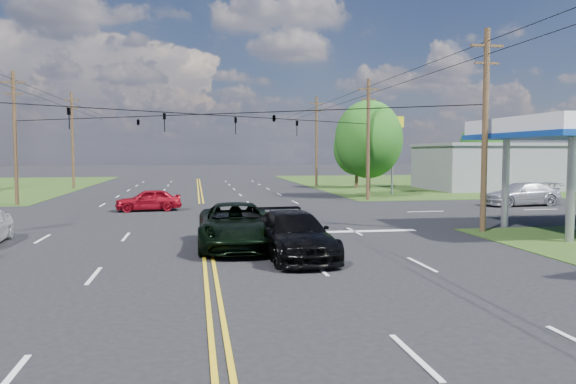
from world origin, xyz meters
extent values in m
plane|color=black|center=(0.00, 12.00, 0.00)|extent=(280.00, 280.00, 0.00)
cube|color=#293F14|center=(35.00, 44.00, 0.00)|extent=(46.00, 48.00, 0.03)
cube|color=silver|center=(5.00, 4.00, 0.00)|extent=(10.00, 0.50, 0.02)
cube|color=slate|center=(30.00, 32.00, 2.20)|extent=(14.00, 10.00, 4.40)
cylinder|color=#A5A5AA|center=(15.00, -0.50, 2.33)|extent=(0.36, 0.36, 4.65)
cylinder|color=#A5A5AA|center=(15.00, 4.50, 2.33)|extent=(0.36, 0.36, 4.65)
cylinder|color=#422E1C|center=(13.00, 3.00, 4.75)|extent=(0.28, 0.28, 9.50)
cube|color=#422E1C|center=(13.00, 3.00, 8.70)|extent=(1.60, 0.12, 0.12)
cube|color=#422E1C|center=(13.00, 3.00, 7.90)|extent=(1.20, 0.10, 0.10)
cylinder|color=#422E1C|center=(-13.00, 21.00, 4.75)|extent=(0.28, 0.28, 9.50)
cube|color=#422E1C|center=(-13.00, 21.00, 8.70)|extent=(1.60, 0.12, 0.12)
cube|color=#422E1C|center=(-13.00, 21.00, 7.90)|extent=(1.20, 0.10, 0.10)
cylinder|color=#422E1C|center=(13.00, 21.00, 4.75)|extent=(0.28, 0.28, 9.50)
cube|color=#422E1C|center=(13.00, 21.00, 8.70)|extent=(1.60, 0.12, 0.12)
cube|color=#422E1C|center=(13.00, 21.00, 7.90)|extent=(1.20, 0.10, 0.10)
cylinder|color=#422E1C|center=(-13.00, 40.00, 5.00)|extent=(0.28, 0.28, 10.00)
cube|color=#422E1C|center=(-13.00, 40.00, 9.20)|extent=(1.60, 0.12, 0.12)
cube|color=#422E1C|center=(-13.00, 40.00, 8.40)|extent=(1.20, 0.10, 0.10)
cylinder|color=#422E1C|center=(13.00, 40.00, 5.00)|extent=(0.28, 0.28, 10.00)
cube|color=#422E1C|center=(13.00, 40.00, 9.20)|extent=(1.60, 0.12, 0.12)
cube|color=#422E1C|center=(13.00, 40.00, 8.40)|extent=(1.20, 0.10, 0.10)
imported|color=black|center=(-6.50, 7.50, 5.42)|extent=(0.17, 0.21, 1.05)
imported|color=black|center=(-2.08, 10.56, 5.42)|extent=(0.17, 0.21, 1.05)
imported|color=black|center=(2.08, 13.44, 5.42)|extent=(0.17, 0.21, 1.05)
imported|color=black|center=(6.50, 16.50, 5.42)|extent=(0.17, 0.21, 1.05)
imported|color=black|center=(-3.90, 14.70, 5.70)|extent=(1.24, 0.26, 0.50)
imported|color=black|center=(3.90, 9.30, 5.70)|extent=(1.24, 0.26, 0.50)
cylinder|color=black|center=(13.00, 10.00, 8.90)|extent=(0.04, 100.00, 0.04)
cylinder|color=black|center=(13.00, 10.00, 8.30)|extent=(0.04, 100.00, 0.04)
cylinder|color=#422E1C|center=(14.00, 24.00, 1.65)|extent=(0.36, 0.36, 3.30)
ellipsoid|color=#235115|center=(14.00, 24.00, 4.88)|extent=(5.70, 5.70, 6.60)
cylinder|color=#422E1C|center=(16.50, 36.00, 1.43)|extent=(0.36, 0.36, 2.86)
ellipsoid|color=#235115|center=(16.50, 36.00, 4.23)|extent=(4.94, 4.94, 5.72)
cylinder|color=#422E1C|center=(34.00, 42.00, 1.54)|extent=(0.36, 0.36, 3.08)
ellipsoid|color=#235115|center=(34.00, 42.00, 4.55)|extent=(5.32, 5.32, 6.16)
imported|color=black|center=(1.14, 0.42, 0.88)|extent=(3.05, 6.39, 1.76)
imported|color=black|center=(3.00, -2.00, 0.82)|extent=(2.77, 5.80, 1.63)
imported|color=maroon|center=(-3.43, 15.47, 0.71)|extent=(4.35, 2.21, 1.42)
imported|color=silver|center=(22.38, 14.89, 0.82)|extent=(5.88, 2.87, 1.65)
cylinder|color=#A5A5AA|center=(17.00, 26.52, 3.54)|extent=(0.20, 0.20, 7.09)
cube|color=yellow|center=(17.00, 26.52, 6.49)|extent=(1.97, 0.53, 0.97)
camera|label=1|loc=(-0.43, -21.52, 3.74)|focal=35.00mm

